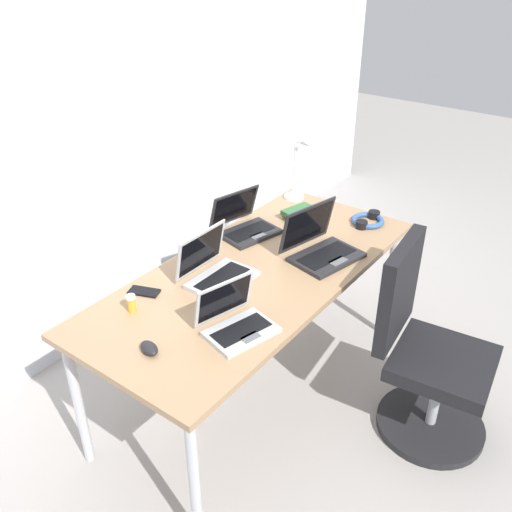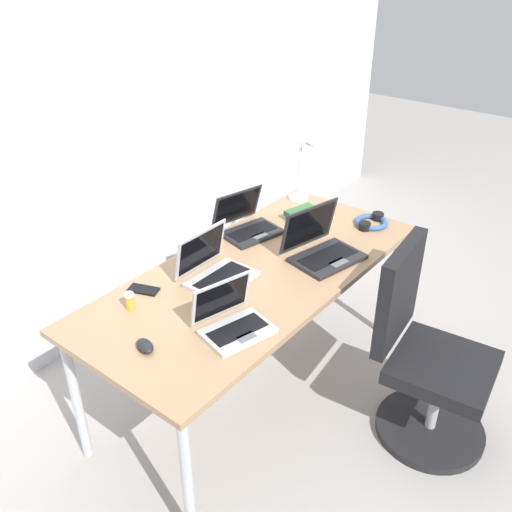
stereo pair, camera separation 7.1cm
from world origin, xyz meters
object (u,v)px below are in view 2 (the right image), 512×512
Objects in this scene: laptop_near_lamp at (232,321)px; pill_bottle at (130,301)px; cell_phone at (143,290)px; desk_lamp at (305,169)px; laptop_front_right at (247,225)px; laptop_mid_desk at (215,270)px; headphones at (371,222)px; office_chair at (425,364)px; computer_mouse at (145,346)px; book_stack at (303,214)px; laptop_center at (322,248)px.

laptop_near_lamp reaches higher than pill_bottle.
cell_phone is at bearing 26.16° from pill_bottle.
desk_lamp is 1.15× the size of laptop_front_right.
cell_phone is at bearing 179.29° from laptop_front_right.
pill_bottle reaches higher than cell_phone.
headphones is at bearing -17.76° from laptop_mid_desk.
office_chair reaches higher than headphones.
computer_mouse is 1.32m from book_stack.
office_chair reaches higher than book_stack.
laptop_mid_desk is at bearing -169.95° from desk_lamp.
desk_lamp is at bearing 33.44° from book_stack.
pill_bottle is at bearing -177.92° from desk_lamp.
laptop_near_lamp is 3.33× the size of computer_mouse.
cell_phone is (-0.75, 0.46, -0.04)m from laptop_center.
headphones is at bearing -63.19° from book_stack.
laptop_mid_desk is 3.20× the size of computer_mouse.
laptop_front_right is at bearing 3.59° from pill_bottle.
laptop_front_right is (-0.52, 0.00, -0.15)m from desk_lamp.
pill_bottle is (-0.40, 0.12, -0.01)m from laptop_mid_desk.
pill_bottle is at bearing -175.19° from cell_phone.
headphones is 0.84m from office_chair.
laptop_mid_desk is 0.54m from laptop_center.
desk_lamp is 1.55m from computer_mouse.
book_stack is at bearing 46.65° from laptop_center.
computer_mouse is 1.30m from office_chair.
laptop_front_right is (0.45, 0.18, -0.00)m from laptop_mid_desk.
headphones is (0.49, -0.47, -0.03)m from laptop_front_right.
laptop_mid_desk is 1.06m from office_chair.
computer_mouse is at bearing -162.99° from laptop_front_right.
headphones is at bearing -17.47° from pill_bottle.
book_stack is (0.32, -0.14, -0.02)m from laptop_front_right.
laptop_near_lamp is at bearing -14.85° from computer_mouse.
laptop_center reaches higher than laptop_mid_desk.
computer_mouse is at bearing -168.80° from desk_lamp.
laptop_near_lamp is at bearing -127.96° from laptop_mid_desk.
cell_phone is 1.72× the size of pill_bottle.
cell_phone is (-0.72, 0.01, -0.04)m from laptop_front_right.
headphones reaches higher than cell_phone.
book_stack is at bearing 23.40° from computer_mouse.
headphones is (0.94, -0.30, -0.03)m from laptop_mid_desk.
laptop_near_lamp is 0.84m from laptop_front_right.
headphones is at bearing -43.11° from cell_phone.
desk_lamp reaches higher than computer_mouse.
pill_bottle is at bearing 175.86° from book_stack.
headphones is at bearing -44.16° from laptop_front_right.
laptop_center is 1.89× the size of book_stack.
laptop_near_lamp is 0.50m from cell_phone.
office_chair is (0.69, -0.57, -0.38)m from laptop_near_lamp.
laptop_center is (-0.50, -0.45, -0.15)m from desk_lamp.
desk_lamp is 0.51m from headphones.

